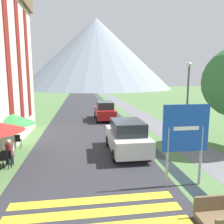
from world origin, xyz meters
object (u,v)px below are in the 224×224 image
object	(u,v)px
cafe_chair_middle	(1,148)
streetlamp	(188,95)
parked_car_far	(105,111)
person_seated_near	(9,151)
cafe_chair_near_right	(7,157)
cafe_chair_far_left	(17,140)
road_sign	(186,135)
cafe_chair_near_left	(4,158)
cafe_umbrella_middle_green	(13,119)
parked_car_near	(127,137)

from	to	relation	value
cafe_chair_middle	streetlamp	bearing A→B (deg)	1.44
parked_car_far	person_seated_near	world-z (taller)	parked_car_far
cafe_chair_near_right	cafe_chair_far_left	world-z (taller)	same
parked_car_far	cafe_chair_far_left	xyz separation A→B (m)	(-6.01, -8.06, -0.40)
road_sign	person_seated_near	distance (m)	7.96
cafe_chair_near_left	cafe_umbrella_middle_green	bearing A→B (deg)	94.45
cafe_chair_near_right	cafe_chair_far_left	bearing A→B (deg)	69.42
parked_car_near	road_sign	bearing A→B (deg)	-71.07
cafe_chair_middle	cafe_umbrella_middle_green	distance (m)	1.59
parked_car_near	cafe_chair_near_left	distance (m)	6.06
parked_car_near	streetlamp	size ratio (longest dim) A/B	0.82
road_sign	cafe_chair_middle	world-z (taller)	road_sign
cafe_chair_near_right	cafe_umbrella_middle_green	world-z (taller)	cafe_umbrella_middle_green
cafe_chair_far_left	parked_car_far	bearing A→B (deg)	55.53
streetlamp	parked_car_far	bearing A→B (deg)	119.08
road_sign	parked_car_near	world-z (taller)	road_sign
road_sign	streetlamp	distance (m)	6.46
road_sign	cafe_umbrella_middle_green	bearing A→B (deg)	148.70
parked_car_far	cafe_umbrella_middle_green	xyz separation A→B (m)	(-5.83, -9.18, 1.04)
cafe_chair_near_left	cafe_umbrella_middle_green	world-z (taller)	cafe_umbrella_middle_green
streetlamp	cafe_chair_far_left	bearing A→B (deg)	-179.45
cafe_chair_middle	cafe_chair_far_left	size ratio (longest dim) A/B	1.00
road_sign	parked_car_near	size ratio (longest dim) A/B	0.76
cafe_chair_middle	cafe_chair_near_left	xyz separation A→B (m)	(0.67, -1.52, 0.00)
cafe_chair_near_left	streetlamp	bearing A→B (deg)	19.03
cafe_umbrella_middle_green	parked_car_far	bearing A→B (deg)	57.59
road_sign	cafe_chair_near_right	xyz separation A→B (m)	(-7.17, 2.74, -1.49)
parked_car_near	cafe_umbrella_middle_green	distance (m)	6.08
road_sign	cafe_umbrella_middle_green	distance (m)	8.57
cafe_chair_middle	person_seated_near	distance (m)	1.23
cafe_chair_far_left	streetlamp	xyz separation A→B (m)	(10.44, 0.10, 2.48)
cafe_umbrella_middle_green	road_sign	bearing A→B (deg)	-31.30
road_sign	cafe_chair_middle	distance (m)	9.05
streetlamp	person_seated_near	bearing A→B (deg)	-165.95
cafe_chair_middle	streetlamp	xyz separation A→B (m)	(10.85, 1.55, 2.48)
parked_car_near	cafe_umbrella_middle_green	world-z (taller)	cafe_umbrella_middle_green
cafe_chair_near_right	cafe_chair_near_left	distance (m)	0.17
cafe_chair_middle	cafe_chair_near_right	bearing A→B (deg)	-67.80
parked_car_far	cafe_chair_far_left	bearing A→B (deg)	-126.70
cafe_chair_middle	streetlamp	world-z (taller)	streetlamp
person_seated_near	cafe_umbrella_middle_green	bearing A→B (deg)	95.30
cafe_chair_far_left	cafe_umbrella_middle_green	xyz separation A→B (m)	(0.19, -1.11, 1.43)
cafe_chair_near_left	parked_car_near	bearing A→B (deg)	15.13
cafe_umbrella_middle_green	streetlamp	world-z (taller)	streetlamp
cafe_umbrella_middle_green	person_seated_near	world-z (taller)	cafe_umbrella_middle_green
cafe_chair_near_left	cafe_chair_near_right	bearing A→B (deg)	62.72
person_seated_near	cafe_chair_far_left	bearing A→B (deg)	97.24
road_sign	person_seated_near	bearing A→B (deg)	156.51
cafe_chair_far_left	cafe_chair_middle	bearing A→B (deg)	-103.63
cafe_chair_near_left	person_seated_near	distance (m)	0.56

